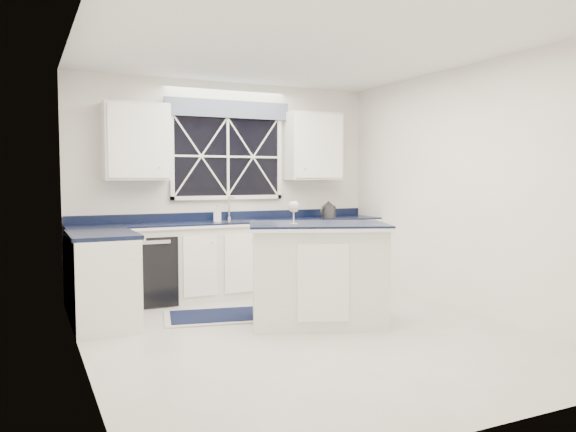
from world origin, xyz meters
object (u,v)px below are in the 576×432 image
dishwasher (147,269)px  island (318,273)px  wine_glass (294,207)px  kettle (328,210)px  soap_bottle (217,213)px  faucet (230,207)px

dishwasher → island: bearing=-50.1°
wine_glass → kettle: bearing=50.8°
soap_bottle → faucet: bearing=22.4°
soap_bottle → dishwasher: bearing=-172.8°
wine_glass → faucet: bearing=90.6°
island → wine_glass: (-0.26, 0.02, 0.68)m
island → wine_glass: 0.73m
faucet → wine_glass: wine_glass is taller
dishwasher → soap_bottle: size_ratio=4.02×
faucet → island: bearing=-81.3°
faucet → dishwasher: bearing=-170.0°
faucet → kettle: bearing=-9.7°
dishwasher → faucet: faucet is taller
soap_bottle → kettle: bearing=-5.5°
wine_glass → soap_bottle: (-0.21, 1.75, -0.15)m
dishwasher → faucet: size_ratio=2.72×
island → dishwasher: bearing=151.0°
dishwasher → soap_bottle: bearing=7.2°
faucet → wine_glass: 1.83m
dishwasher → island: 2.16m
dishwasher → wine_glass: size_ratio=3.38×
kettle → wine_glass: wine_glass is taller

